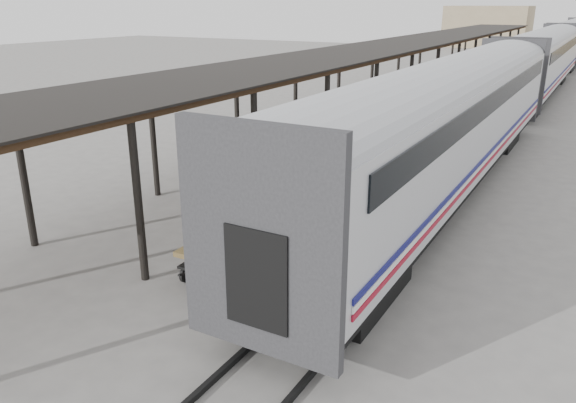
{
  "coord_description": "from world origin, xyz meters",
  "views": [
    {
      "loc": [
        7.74,
        -10.95,
        6.35
      ],
      "look_at": [
        1.25,
        0.47,
        1.7
      ],
      "focal_mm": 35.0,
      "sensor_mm": 36.0,
      "label": 1
    }
  ],
  "objects_px": {
    "baggage_cart": "(224,247)",
    "luggage_tug": "(406,118)",
    "pedestrian": "(400,112)",
    "porter": "(215,217)"
  },
  "relations": [
    {
      "from": "luggage_tug",
      "to": "pedestrian",
      "type": "bearing_deg",
      "value": -115.45
    },
    {
      "from": "baggage_cart",
      "to": "porter",
      "type": "relative_size",
      "value": 1.44
    },
    {
      "from": "baggage_cart",
      "to": "pedestrian",
      "type": "xyz_separation_m",
      "value": [
        -1.62,
        17.89,
        0.34
      ]
    },
    {
      "from": "baggage_cart",
      "to": "luggage_tug",
      "type": "xyz_separation_m",
      "value": [
        -1.52,
        18.55,
        -0.06
      ]
    },
    {
      "from": "baggage_cart",
      "to": "pedestrian",
      "type": "height_order",
      "value": "pedestrian"
    },
    {
      "from": "porter",
      "to": "baggage_cart",
      "type": "bearing_deg",
      "value": 44.27
    },
    {
      "from": "luggage_tug",
      "to": "porter",
      "type": "xyz_separation_m",
      "value": [
        1.77,
        -19.2,
        1.12
      ]
    },
    {
      "from": "baggage_cart",
      "to": "porter",
      "type": "xyz_separation_m",
      "value": [
        0.25,
        -0.65,
        1.06
      ]
    },
    {
      "from": "baggage_cart",
      "to": "porter",
      "type": "height_order",
      "value": "porter"
    },
    {
      "from": "porter",
      "to": "luggage_tug",
      "type": "bearing_deg",
      "value": 28.5
    }
  ]
}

